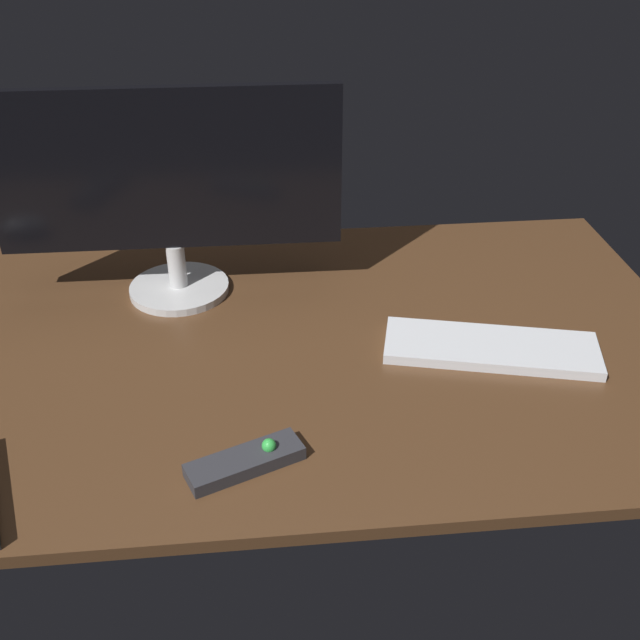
% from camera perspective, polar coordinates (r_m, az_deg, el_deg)
% --- Properties ---
extents(desk, '(1.40, 0.84, 0.02)m').
position_cam_1_polar(desk, '(1.26, -3.03, -1.96)').
color(desk, '#4C301C').
rests_on(desk, ground).
extents(monitor, '(0.60, 0.18, 0.38)m').
position_cam_1_polar(monitor, '(1.33, -11.50, 9.82)').
color(monitor, silver).
rests_on(monitor, desk).
extents(keyboard, '(0.36, 0.20, 0.02)m').
position_cam_1_polar(keyboard, '(1.26, 12.88, -2.08)').
color(keyboard, silver).
rests_on(keyboard, desk).
extents(media_remote, '(0.17, 0.11, 0.03)m').
position_cam_1_polar(media_remote, '(1.02, -5.63, -10.62)').
color(media_remote, '#2D2D33').
rests_on(media_remote, desk).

